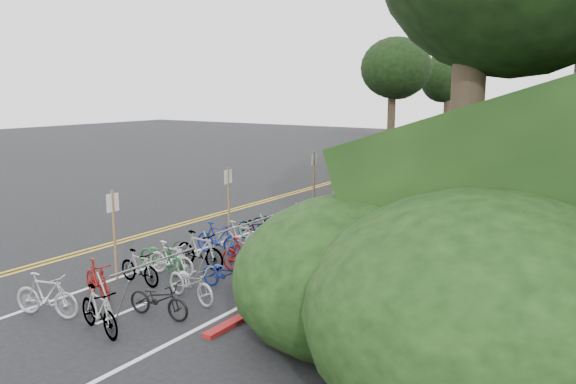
# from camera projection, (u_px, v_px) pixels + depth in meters

# --- Properties ---
(ground) EXTENTS (120.00, 120.00, 0.00)m
(ground) POSITION_uv_depth(u_px,v_px,m) (106.00, 268.00, 16.64)
(ground) COLOR black
(ground) RESTS_ON ground
(road_markings) EXTENTS (7.47, 80.00, 0.01)m
(road_markings) POSITION_uv_depth(u_px,v_px,m) (304.00, 210.00, 24.59)
(road_markings) COLOR gold
(road_markings) RESTS_ON ground
(red_curb) EXTENTS (0.25, 28.00, 0.10)m
(red_curb) POSITION_uv_depth(u_px,v_px,m) (431.00, 215.00, 23.40)
(red_curb) COLOR maroon
(red_curb) RESTS_ON ground
(bike_rack_front) EXTENTS (1.10, 2.75, 1.09)m
(bike_rack_front) POSITION_uv_depth(u_px,v_px,m) (155.00, 272.00, 13.77)
(bike_rack_front) COLOR gray
(bike_rack_front) RESTS_ON ground
(bike_racks_rest) EXTENTS (1.14, 23.00, 1.17)m
(bike_racks_rest) POSITION_uv_depth(u_px,v_px,m) (382.00, 187.00, 25.53)
(bike_racks_rest) COLOR gray
(bike_racks_rest) RESTS_ON ground
(signpost_near) EXTENTS (0.08, 0.40, 2.53)m
(signpost_near) POSITION_uv_depth(u_px,v_px,m) (114.00, 229.00, 15.44)
(signpost_near) COLOR brown
(signpost_near) RESTS_ON ground
(signposts_rest) EXTENTS (0.08, 18.40, 2.50)m
(signposts_rest) POSITION_uv_depth(u_px,v_px,m) (345.00, 168.00, 27.55)
(signposts_rest) COLOR brown
(signposts_rest) RESTS_ON ground
(bike_front) EXTENTS (0.76, 1.85, 0.95)m
(bike_front) POSITION_uv_depth(u_px,v_px,m) (161.00, 256.00, 16.20)
(bike_front) COLOR #144C1E
(bike_front) RESTS_ON ground
(bike_valet) EXTENTS (3.33, 14.44, 1.10)m
(bike_valet) POSITION_uv_depth(u_px,v_px,m) (252.00, 242.00, 17.68)
(bike_valet) COLOR #9E9EA3
(bike_valet) RESTS_ON ground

